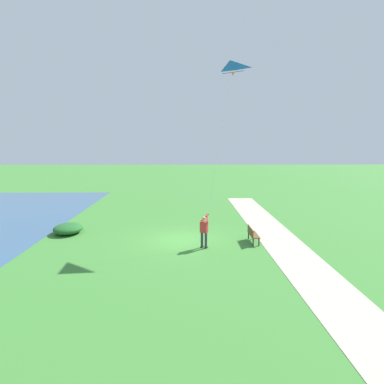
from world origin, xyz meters
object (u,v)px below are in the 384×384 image
Objects in this scene: park_bench_near_walkway at (252,234)px; lakeside_shrub at (68,228)px; person_kite_flyer at (204,229)px; flying_kite at (230,70)px.

park_bench_near_walkway is 11.36m from lakeside_shrub.
person_kite_flyer is 3.01m from park_bench_near_walkway.
person_kite_flyer is at bearing 60.28° from flying_kite.
flying_kite is (-1.60, -2.81, 8.78)m from person_kite_flyer.
person_kite_flyer is 0.87× the size of lakeside_shrub.
flying_kite is at bearing -119.72° from person_kite_flyer.
person_kite_flyer is 0.22× the size of flying_kite.
park_bench_near_walkway is at bearing 169.71° from lakeside_shrub.
person_kite_flyer is at bearing 18.65° from park_bench_near_walkway.
person_kite_flyer is 1.21× the size of park_bench_near_walkway.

